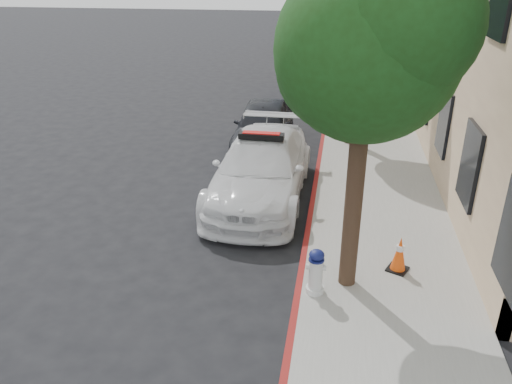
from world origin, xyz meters
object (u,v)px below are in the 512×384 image
object	(u,v)px
police_car	(261,168)
parked_car_mid	(264,125)
fire_hydrant	(316,272)
parked_car_far	(310,79)
traffic_cone	(399,254)

from	to	relation	value
police_car	parked_car_mid	size ratio (longest dim) A/B	1.23
police_car	fire_hydrant	bearing A→B (deg)	-68.04
parked_car_far	fire_hydrant	distance (m)	15.46
police_car	parked_car_mid	distance (m)	3.90
parked_car_mid	parked_car_far	bearing A→B (deg)	80.37
parked_car_mid	parked_car_far	xyz separation A→B (m)	(0.92, 7.49, -0.01)
parked_car_mid	police_car	bearing A→B (deg)	-84.54
police_car	parked_car_far	world-z (taller)	police_car
parked_car_mid	traffic_cone	xyz separation A→B (m)	(3.66, -6.94, -0.25)
police_car	parked_car_mid	bearing A→B (deg)	98.32
police_car	parked_car_far	size ratio (longest dim) A/B	1.21
parked_car_far	traffic_cone	size ratio (longest dim) A/B	6.46
police_car	traffic_cone	size ratio (longest dim) A/B	7.80
parked_car_far	fire_hydrant	world-z (taller)	parked_car_far
parked_car_far	police_car	bearing A→B (deg)	-91.34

